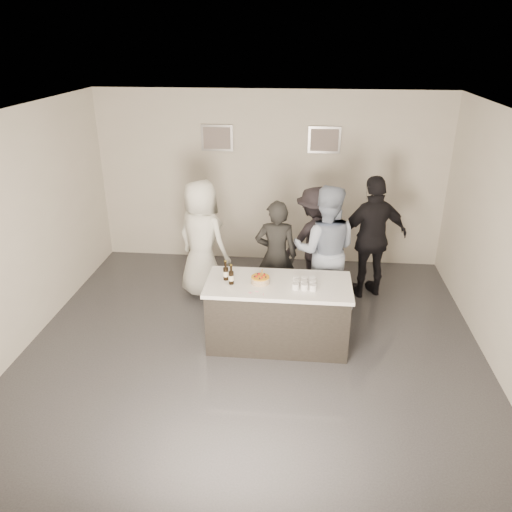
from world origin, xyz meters
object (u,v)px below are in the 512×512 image
person_guest_back (315,240)px  person_guest_right (373,238)px  beer_bottle_a (226,271)px  person_main_black (276,256)px  cake (260,280)px  person_main_blue (325,250)px  bar_counter (278,313)px  person_guest_left (202,240)px  beer_bottle_b (231,275)px

person_guest_back → person_guest_right: bearing=148.4°
beer_bottle_a → person_main_black: size_ratio=0.15×
cake → person_guest_back: person_guest_back is taller
person_main_black → person_main_blue: bearing=176.7°
person_guest_right → person_guest_back: person_guest_right is taller
bar_counter → beer_bottle_a: beer_bottle_a is taller
bar_counter → person_guest_back: 1.72m
person_main_blue → person_guest_right: 0.94m
cake → person_guest_left: size_ratio=0.13×
beer_bottle_a → person_main_black: bearing=57.6°
beer_bottle_a → person_main_blue: size_ratio=0.13×
cake → bar_counter: bearing=4.4°
beer_bottle_b → person_guest_right: person_guest_right is taller
cake → person_main_black: size_ratio=0.14×
beer_bottle_a → person_guest_left: size_ratio=0.14×
person_guest_left → cake: bearing=158.1°
cake → person_guest_left: person_guest_left is taller
person_guest_right → person_guest_left: bearing=-15.0°
cake → person_main_black: person_main_black is taller
person_guest_back → person_main_black: bearing=21.2°
person_guest_left → person_guest_right: person_guest_right is taller
bar_counter → person_guest_left: (-1.25, 1.28, 0.48)m
beer_bottle_a → beer_bottle_b: bearing=-51.6°
cake → beer_bottle_a: beer_bottle_a is taller
cake → person_main_blue: (0.84, 0.97, 0.03)m
person_guest_left → person_main_black: bearing=-165.3°
person_main_black → person_guest_back: (0.57, 0.64, 0.01)m
beer_bottle_b → person_guest_back: 2.00m
cake → person_guest_back: 1.77m
person_guest_right → person_main_blue: bearing=17.5°
bar_counter → beer_bottle_a: size_ratio=7.15×
person_main_black → person_guest_left: (-1.16, 0.32, 0.08)m
beer_bottle_a → person_main_blue: 1.59m
person_guest_left → beer_bottle_a: bearing=144.3°
person_main_blue → person_guest_left: bearing=-5.8°
beer_bottle_a → cake: bearing=-5.8°
cake → person_guest_back: size_ratio=0.14×
person_guest_back → cake: bearing=39.2°
cake → beer_bottle_b: size_ratio=0.91×
bar_counter → person_main_blue: size_ratio=0.96×
person_guest_left → person_guest_back: size_ratio=1.09×
cake → person_guest_left: 1.65m
bar_counter → beer_bottle_b: 0.84m
beer_bottle_a → person_guest_right: size_ratio=0.13×
beer_bottle_a → person_guest_left: (-0.56, 1.26, -0.10)m
person_main_black → person_main_blue: 0.71m
beer_bottle_b → person_main_blue: bearing=40.7°
cake → person_main_blue: 1.29m
bar_counter → person_guest_back: bearing=73.3°
bar_counter → cake: size_ratio=7.88×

